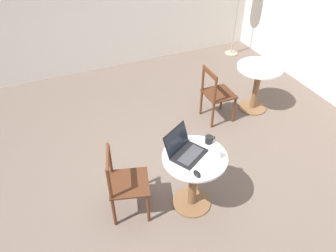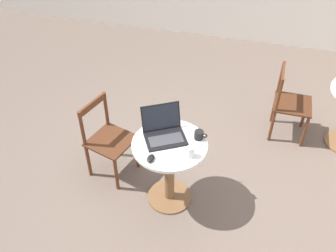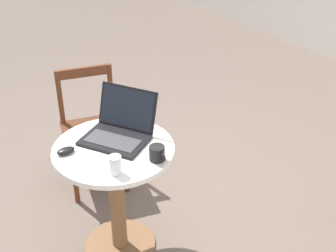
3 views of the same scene
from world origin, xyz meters
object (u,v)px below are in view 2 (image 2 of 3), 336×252
Objects in this scene: chair_mid_left at (289,103)px; mouse at (151,158)px; cafe_table_near at (170,161)px; chair_near_left at (108,139)px; drinking_glass at (190,152)px; laptop at (164,132)px; mug at (199,135)px.

mouse is at bearing -126.42° from chair_mid_left.
chair_near_left is (-0.71, 0.20, -0.08)m from cafe_table_near.
drinking_glass is (0.31, 0.13, 0.03)m from mouse.
chair_mid_left is at bearing 51.55° from cafe_table_near.
drinking_glass is (-0.84, -1.43, 0.36)m from chair_mid_left.
chair_near_left is 1.00× the size of chair_mid_left.
chair_near_left is 2.08m from chair_mid_left.
cafe_table_near is 0.30m from laptop.
chair_near_left is 8.58× the size of mouse.
cafe_table_near is at bearing -16.15° from chair_near_left.
chair_near_left is 0.74m from laptop.
mug is (0.94, -0.07, 0.35)m from chair_near_left.
chair_mid_left is at bearing 59.52° from drinking_glass.
mug reaches higher than mouse.
chair_near_left is at bearing 168.93° from laptop.
chair_near_left is 1.03m from drinking_glass.
mug is at bearing -4.33° from chair_near_left.
laptop is at bearing 132.86° from cafe_table_near.
chair_mid_left is 7.19× the size of mug.
chair_near_left is 1.01m from mug.
cafe_table_near is 0.35m from mouse.
chair_mid_left is (1.76, 1.12, 0.00)m from chair_near_left.
laptop reaches higher than chair_mid_left.
laptop is 0.32m from mug.
mug reaches higher than cafe_table_near.
chair_mid_left is at bearing 53.58° from mouse.
chair_near_left is at bearing 175.67° from mug.
drinking_glass is (0.29, -0.19, -0.00)m from laptop.
drinking_glass reaches higher than mug.
chair_near_left is at bearing -147.56° from chair_mid_left.
mug is at bearing 9.52° from laptop.
chair_near_left reaches higher than cafe_table_near.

